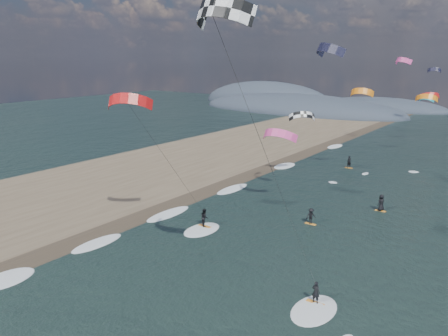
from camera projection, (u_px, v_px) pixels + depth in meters
The scene contains 9 objects.
ground at pixel (123, 316), 27.40m from camera, with size 260.00×260.00×0.00m, color black.
sand_strip at pixel (50, 201), 49.06m from camera, with size 26.00×240.00×0.00m, color brown.
wet_sand_strip at pixel (120, 225), 42.11m from camera, with size 3.00×240.00×0.00m, color #382D23.
coastal_hills at pixel (295, 107), 137.02m from camera, with size 80.00×41.00×15.00m.
kitesurfer_near_a at pixel (237, 86), 23.33m from camera, with size 7.59×8.51×19.13m.
kitesurfer_near_b at pixel (151, 140), 37.61m from camera, with size 7.20×8.96×13.52m.
far_kitesurfers at pixel (347, 197), 47.85m from camera, with size 10.60×24.25×1.81m.
bg_kite_field at pixel (383, 88), 63.90m from camera, with size 12.54×70.10×10.36m.
shoreline_surf at pixel (164, 214), 45.10m from camera, with size 2.40×79.40×0.11m.
Camera 1 is at (19.59, -15.55, 15.91)m, focal length 35.00 mm.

